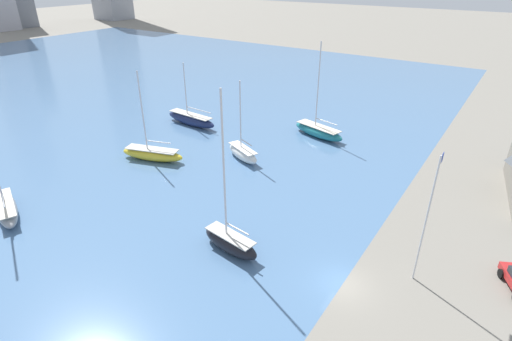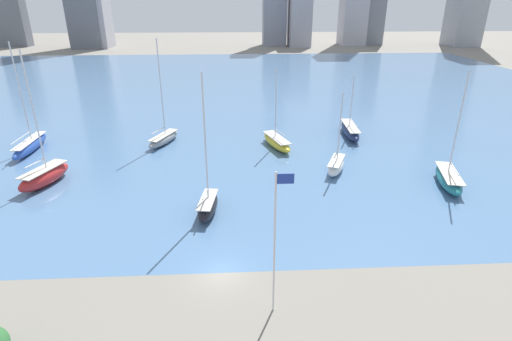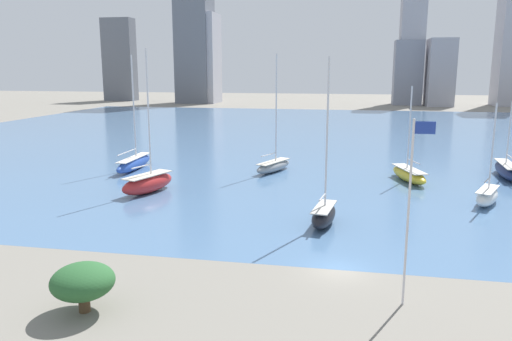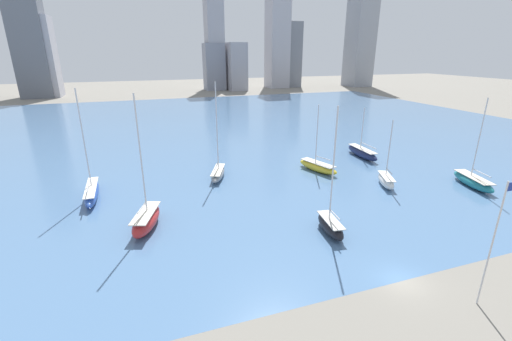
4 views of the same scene
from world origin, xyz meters
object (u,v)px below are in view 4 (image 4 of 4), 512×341
at_px(sailboat_white, 386,180).
at_px(sailboat_blue, 92,192).
at_px(sailboat_yellow, 318,166).
at_px(sailboat_red, 146,219).
at_px(sailboat_gray, 218,173).
at_px(sailboat_black, 330,225).
at_px(flag_pole, 493,241).
at_px(sailboat_navy, 362,153).
at_px(sailboat_teal, 473,181).

height_order(sailboat_white, sailboat_blue, sailboat_blue).
bearing_deg(sailboat_blue, sailboat_yellow, -1.27).
xyz_separation_m(sailboat_yellow, sailboat_white, (6.82, -9.79, 0.04)).
distance_m(sailboat_red, sailboat_blue, 13.90).
bearing_deg(sailboat_gray, sailboat_black, -48.35).
height_order(sailboat_gray, sailboat_white, sailboat_gray).
bearing_deg(sailboat_yellow, flag_pole, -113.85).
bearing_deg(sailboat_navy, sailboat_teal, -66.74).
xyz_separation_m(sailboat_navy, sailboat_white, (-5.83, -14.45, -0.04)).
bearing_deg(sailboat_white, sailboat_navy, 91.77).
height_order(flag_pole, sailboat_gray, sailboat_gray).
height_order(flag_pole, sailboat_teal, sailboat_teal).
bearing_deg(sailboat_blue, flag_pole, -47.44).
relative_size(sailboat_red, sailboat_gray, 1.01).
bearing_deg(sailboat_black, sailboat_gray, 117.43).
distance_m(sailboat_yellow, sailboat_red, 31.98).
bearing_deg(flag_pole, sailboat_gray, 110.33).
bearing_deg(flag_pole, sailboat_red, 138.58).
relative_size(sailboat_teal, sailboat_white, 1.32).
relative_size(flag_pole, sailboat_blue, 0.71).
distance_m(flag_pole, sailboat_black, 16.44).
distance_m(sailboat_teal, sailboat_white, 13.63).
bearing_deg(sailboat_gray, sailboat_navy, 25.73).
bearing_deg(sailboat_red, sailboat_blue, 139.93).
bearing_deg(sailboat_teal, sailboat_navy, 124.58).
xyz_separation_m(sailboat_gray, sailboat_white, (24.40, -12.39, 0.02)).
height_order(sailboat_navy, sailboat_blue, sailboat_blue).
height_order(flag_pole, sailboat_navy, flag_pole).
relative_size(sailboat_yellow, sailboat_navy, 1.16).
bearing_deg(sailboat_white, sailboat_red, -153.22).
height_order(sailboat_red, sailboat_blue, sailboat_red).
relative_size(flag_pole, sailboat_black, 0.75).
distance_m(sailboat_yellow, sailboat_white, 11.93).
height_order(sailboat_black, sailboat_white, sailboat_black).
xyz_separation_m(sailboat_black, sailboat_white, (16.23, 10.25, -0.12)).
relative_size(sailboat_black, sailboat_navy, 1.48).
bearing_deg(sailboat_gray, sailboat_yellow, 13.41).
distance_m(sailboat_black, sailboat_red, 21.97).
xyz_separation_m(sailboat_black, sailboat_navy, (22.06, 24.70, -0.08)).
bearing_deg(flag_pole, sailboat_navy, 67.33).
bearing_deg(sailboat_yellow, sailboat_blue, 162.05).
relative_size(flag_pole, sailboat_gray, 0.70).
relative_size(sailboat_black, sailboat_white, 1.42).
xyz_separation_m(sailboat_navy, sailboat_gray, (-30.23, -2.07, -0.06)).
bearing_deg(sailboat_blue, sailboat_red, -60.16).
height_order(sailboat_teal, sailboat_gray, sailboat_gray).
xyz_separation_m(sailboat_red, sailboat_navy, (42.40, 16.40, -0.19)).
xyz_separation_m(flag_pole, sailboat_gray, (-13.80, 37.25, -5.14)).
bearing_deg(sailboat_teal, sailboat_black, -154.58).
bearing_deg(sailboat_navy, sailboat_white, -108.55).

